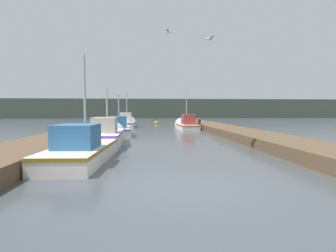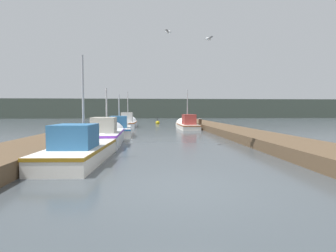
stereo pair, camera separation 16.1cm
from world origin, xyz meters
name	(u,v)px [view 1 (the left image)]	position (x,y,z in m)	size (l,w,h in m)	color
ground_plane	(185,189)	(0.00, 0.00, 0.00)	(200.00, 200.00, 0.00)	#3D4449
dock_left	(92,129)	(-5.37, 16.00, 0.25)	(2.54, 40.00, 0.49)	brown
dock_right	(220,128)	(5.37, 16.00, 0.25)	(2.54, 40.00, 0.49)	brown
distant_shore_ridge	(151,109)	(0.00, 61.44, 2.21)	(120.00, 16.00, 4.42)	#424C42
fishing_boat_0	(89,147)	(-3.05, 4.34, 0.39)	(1.93, 6.11, 4.25)	silver
fishing_boat_1	(108,135)	(-2.96, 8.47, 0.47)	(1.70, 5.75, 3.32)	silver
fishing_boat_2	(119,129)	(-2.87, 13.23, 0.44)	(1.94, 5.16, 3.36)	silver
fishing_boat_3	(186,125)	(2.90, 19.43, 0.41)	(1.73, 5.59, 4.30)	silver
fishing_boat_4	(127,123)	(-3.05, 23.28, 0.43)	(1.81, 5.70, 4.33)	silver
mooring_piling_0	(190,122)	(3.96, 23.47, 0.51)	(0.37, 0.37, 1.00)	#473523
mooring_piling_1	(199,124)	(4.13, 18.99, 0.51)	(0.35, 0.35, 1.00)	#473523
channel_buoy	(156,123)	(0.35, 28.68, 0.15)	(0.54, 0.54, 1.04)	gold
seagull_lead	(209,39)	(1.84, 5.48, 4.84)	(0.31, 0.55, 0.12)	white
seagull_1	(169,32)	(0.21, 6.91, 5.52)	(0.35, 0.54, 0.12)	white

